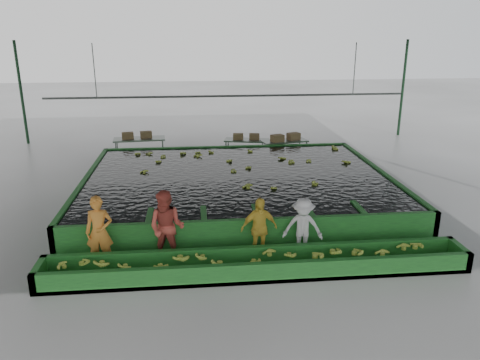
{
  "coord_description": "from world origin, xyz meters",
  "views": [
    {
      "loc": [
        -1.41,
        -13.28,
        5.46
      ],
      "look_at": [
        0.0,
        0.5,
        1.0
      ],
      "focal_mm": 35.0,
      "sensor_mm": 36.0,
      "label": 1
    }
  ],
  "objects": [
    {
      "name": "ground",
      "position": [
        0.0,
        0.0,
        0.0
      ],
      "size": [
        80.0,
        80.0,
        0.0
      ],
      "primitive_type": "plane",
      "color": "gray",
      "rests_on": "ground"
    },
    {
      "name": "shed_roof",
      "position": [
        0.0,
        0.0,
        5.0
      ],
      "size": [
        20.0,
        22.0,
        0.04
      ],
      "primitive_type": "cube",
      "color": "gray",
      "rests_on": "shed_posts"
    },
    {
      "name": "shed_posts",
      "position": [
        0.0,
        0.0,
        2.5
      ],
      "size": [
        20.0,
        22.0,
        5.0
      ],
      "primitive_type": null,
      "color": "black",
      "rests_on": "ground"
    },
    {
      "name": "flotation_tank",
      "position": [
        0.0,
        1.5,
        0.45
      ],
      "size": [
        10.0,
        8.0,
        0.9
      ],
      "primitive_type": null,
      "color": "#206B24",
      "rests_on": "ground"
    },
    {
      "name": "tank_water",
      "position": [
        0.0,
        1.5,
        0.85
      ],
      "size": [
        9.7,
        7.7,
        0.0
      ],
      "primitive_type": "cube",
      "color": "black",
      "rests_on": "flotation_tank"
    },
    {
      "name": "sorting_trough",
      "position": [
        0.0,
        -3.6,
        0.25
      ],
      "size": [
        10.0,
        1.0,
        0.5
      ],
      "primitive_type": null,
      "color": "#206B24",
      "rests_on": "ground"
    },
    {
      "name": "cableway_rail",
      "position": [
        0.0,
        5.0,
        3.0
      ],
      "size": [
        0.08,
        0.08,
        14.0
      ],
      "primitive_type": "cylinder",
      "color": "#59605B",
      "rests_on": "shed_roof"
    },
    {
      "name": "rail_hanger_left",
      "position": [
        -5.0,
        5.0,
        4.0
      ],
      "size": [
        0.04,
        0.04,
        2.0
      ],
      "primitive_type": "cylinder",
      "color": "#59605B",
      "rests_on": "shed_roof"
    },
    {
      "name": "rail_hanger_right",
      "position": [
        5.0,
        5.0,
        4.0
      ],
      "size": [
        0.04,
        0.04,
        2.0
      ],
      "primitive_type": "cylinder",
      "color": "#59605B",
      "rests_on": "shed_roof"
    },
    {
      "name": "worker_a",
      "position": [
        -3.7,
        -2.8,
        0.88
      ],
      "size": [
        0.65,
        0.43,
        1.77
      ],
      "primitive_type": "imported",
      "rotation": [
        0.0,
        0.0,
        -0.0
      ],
      "color": "orange",
      "rests_on": "ground"
    },
    {
      "name": "worker_b",
      "position": [
        -2.11,
        -2.8,
        0.92
      ],
      "size": [
        1.05,
        0.91,
        1.84
      ],
      "primitive_type": "imported",
      "rotation": [
        0.0,
        0.0,
        -0.27
      ],
      "color": "#BA483A",
      "rests_on": "ground"
    },
    {
      "name": "worker_c",
      "position": [
        0.13,
        -2.8,
        0.8
      ],
      "size": [
        0.99,
        0.56,
        1.6
      ],
      "primitive_type": "imported",
      "rotation": [
        0.0,
        0.0,
        0.19
      ],
      "color": "yellow",
      "rests_on": "ground"
    },
    {
      "name": "worker_d",
      "position": [
        1.23,
        -2.8,
        0.77
      ],
      "size": [
        1.1,
        0.78,
        1.54
      ],
      "primitive_type": "imported",
      "rotation": [
        0.0,
        0.0,
        -0.22
      ],
      "color": "silver",
      "rests_on": "ground"
    },
    {
      "name": "packing_table_left",
      "position": [
        -3.73,
        6.84,
        0.5
      ],
      "size": [
        2.25,
        1.05,
        0.99
      ],
      "primitive_type": null,
      "rotation": [
        0.0,
        0.0,
        0.08
      ],
      "color": "#59605B",
      "rests_on": "ground"
    },
    {
      "name": "packing_table_mid",
      "position": [
        0.92,
        6.63,
        0.44
      ],
      "size": [
        2.05,
        1.17,
        0.88
      ],
      "primitive_type": null,
      "rotation": [
        0.0,
        0.0,
        -0.22
      ],
      "color": "#59605B",
      "rests_on": "ground"
    },
    {
      "name": "packing_table_right",
      "position": [
        2.52,
        6.19,
        0.45
      ],
      "size": [
        2.1,
        1.19,
        0.9
      ],
      "primitive_type": null,
      "rotation": [
        0.0,
        0.0,
        0.21
      ],
      "color": "#59605B",
      "rests_on": "ground"
    },
    {
      "name": "box_stack_left",
      "position": [
        -3.82,
        6.84,
        0.99
      ],
      "size": [
        1.3,
        0.55,
        0.27
      ],
      "primitive_type": null,
      "rotation": [
        0.0,
        0.0,
        0.16
      ],
      "color": "brown",
      "rests_on": "packing_table_left"
    },
    {
      "name": "box_stack_mid",
      "position": [
        0.91,
        6.66,
        0.88
      ],
      "size": [
        1.18,
        0.46,
        0.25
      ],
      "primitive_type": null,
      "rotation": [
        0.0,
        0.0,
        -0.13
      ],
      "color": "brown",
      "rests_on": "packing_table_mid"
    },
    {
      "name": "box_stack_right",
      "position": [
        2.55,
        6.15,
        0.9
      ],
      "size": [
        1.39,
        0.84,
        0.29
      ],
      "primitive_type": null,
      "rotation": [
        0.0,
        0.0,
        0.37
      ],
      "color": "brown",
      "rests_on": "packing_table_right"
    },
    {
      "name": "floating_bananas",
      "position": [
        0.0,
        2.3,
        0.85
      ],
      "size": [
        9.18,
        6.26,
        0.13
      ],
      "primitive_type": null,
      "color": "#9FB73A",
      "rests_on": "tank_water"
    },
    {
      "name": "trough_bananas",
      "position": [
        0.0,
        -3.6,
        0.4
      ],
      "size": [
        8.92,
        0.59,
        0.12
      ],
      "primitive_type": null,
      "color": "#9FB73A",
      "rests_on": "sorting_trough"
    }
  ]
}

